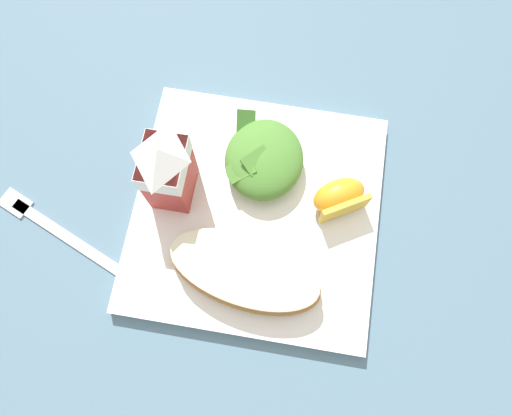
{
  "coord_description": "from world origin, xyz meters",
  "views": [
    {
      "loc": [
        -0.15,
        -0.03,
        0.53
      ],
      "look_at": [
        0.0,
        0.0,
        0.03
      ],
      "focal_mm": 32.94,
      "sensor_mm": 36.0,
      "label": 1
    }
  ],
  "objects_px": {
    "white_plate": "(256,213)",
    "orange_wedge_front": "(339,197)",
    "milk_carton": "(166,169)",
    "green_salad_pile": "(262,159)",
    "metal_fork": "(54,228)",
    "cheesy_pizza_bread": "(241,271)"
  },
  "relations": [
    {
      "from": "cheesy_pizza_bread",
      "to": "metal_fork",
      "type": "bearing_deg",
      "value": 85.46
    },
    {
      "from": "green_salad_pile",
      "to": "metal_fork",
      "type": "relative_size",
      "value": 0.59
    },
    {
      "from": "milk_carton",
      "to": "green_salad_pile",
      "type": "bearing_deg",
      "value": -64.94
    },
    {
      "from": "cheesy_pizza_bread",
      "to": "milk_carton",
      "type": "distance_m",
      "value": 0.13
    },
    {
      "from": "milk_carton",
      "to": "cheesy_pizza_bread",
      "type": "bearing_deg",
      "value": -132.62
    },
    {
      "from": "white_plate",
      "to": "cheesy_pizza_bread",
      "type": "height_order",
      "value": "cheesy_pizza_bread"
    },
    {
      "from": "white_plate",
      "to": "cheesy_pizza_bread",
      "type": "relative_size",
      "value": 1.55
    },
    {
      "from": "cheesy_pizza_bread",
      "to": "green_salad_pile",
      "type": "bearing_deg",
      "value": -0.78
    },
    {
      "from": "white_plate",
      "to": "milk_carton",
      "type": "xyz_separation_m",
      "value": [
        0.01,
        0.1,
        0.07
      ]
    },
    {
      "from": "green_salad_pile",
      "to": "orange_wedge_front",
      "type": "bearing_deg",
      "value": -108.69
    },
    {
      "from": "green_salad_pile",
      "to": "milk_carton",
      "type": "xyz_separation_m",
      "value": [
        -0.04,
        0.1,
        0.04
      ]
    },
    {
      "from": "white_plate",
      "to": "orange_wedge_front",
      "type": "bearing_deg",
      "value": -74.55
    },
    {
      "from": "cheesy_pizza_bread",
      "to": "orange_wedge_front",
      "type": "distance_m",
      "value": 0.14
    },
    {
      "from": "orange_wedge_front",
      "to": "metal_fork",
      "type": "height_order",
      "value": "orange_wedge_front"
    },
    {
      "from": "white_plate",
      "to": "green_salad_pile",
      "type": "relative_size",
      "value": 2.65
    },
    {
      "from": "cheesy_pizza_bread",
      "to": "green_salad_pile",
      "type": "xyz_separation_m",
      "value": [
        0.13,
        -0.0,
        0.0
      ]
    },
    {
      "from": "white_plate",
      "to": "milk_carton",
      "type": "height_order",
      "value": "milk_carton"
    },
    {
      "from": "orange_wedge_front",
      "to": "metal_fork",
      "type": "bearing_deg",
      "value": 104.28
    },
    {
      "from": "cheesy_pizza_bread",
      "to": "green_salad_pile",
      "type": "height_order",
      "value": "green_salad_pile"
    },
    {
      "from": "green_salad_pile",
      "to": "milk_carton",
      "type": "bearing_deg",
      "value": 115.06
    },
    {
      "from": "green_salad_pile",
      "to": "metal_fork",
      "type": "distance_m",
      "value": 0.26
    },
    {
      "from": "white_plate",
      "to": "green_salad_pile",
      "type": "xyz_separation_m",
      "value": [
        0.06,
        0.0,
        0.03
      ]
    }
  ]
}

